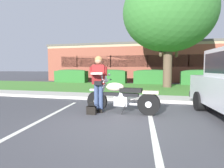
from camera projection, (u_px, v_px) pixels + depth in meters
ground_plane at (120, 124)px, 4.67m from camera, size 140.00×140.00×0.00m
curb_strip at (137, 100)px, 7.77m from camera, size 60.00×0.20×0.12m
concrete_walk at (140, 98)px, 8.59m from camera, size 60.00×1.50×0.08m
grass_lawn at (148, 88)px, 12.76m from camera, size 60.00×7.16×0.06m
stall_stripe_0 at (48, 116)px, 5.39m from camera, size 0.61×4.39×0.01m
stall_stripe_1 at (152, 124)px, 4.67m from camera, size 0.61×4.39×0.01m
motorcycle at (124, 97)px, 5.74m from camera, size 2.24×0.82×1.26m
rider_person at (98, 79)px, 5.84m from camera, size 0.53×0.63×1.70m
handbag at (91, 110)px, 5.61m from camera, size 0.28×0.13×0.36m
shade_tree at (169, 13)px, 12.85m from camera, size 6.09×6.09×7.60m
hedge_left at (71, 76)px, 17.87m from camera, size 3.01×0.90×1.24m
hedge_center_left at (109, 76)px, 16.94m from camera, size 2.95×0.90×1.24m
hedge_center_right at (152, 77)px, 16.00m from camera, size 2.97×0.90×1.24m
hedge_right at (200, 77)px, 15.07m from camera, size 2.89×0.90×1.24m
brick_building at (151, 63)px, 23.02m from camera, size 21.41×10.24×3.88m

